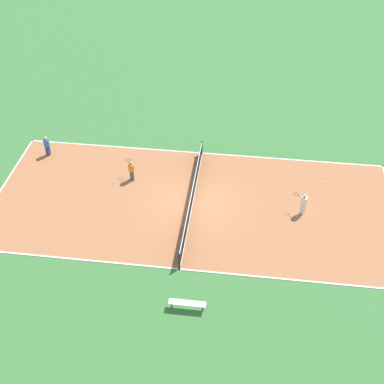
% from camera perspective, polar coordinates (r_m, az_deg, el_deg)
% --- Properties ---
extents(ground_plane, '(80.00, 80.00, 0.00)m').
position_cam_1_polar(ground_plane, '(31.19, -0.00, -1.28)').
color(ground_plane, '#3D7538').
extents(court_surface, '(10.42, 23.30, 0.02)m').
position_cam_1_polar(court_surface, '(31.19, -0.00, -1.26)').
color(court_surface, '#AD6B42').
rests_on(court_surface, ground_plane).
extents(tennis_net, '(10.22, 0.10, 0.98)m').
position_cam_1_polar(tennis_net, '(30.86, -0.00, -0.54)').
color(tennis_net, black).
rests_on(tennis_net, court_surface).
extents(bench, '(0.36, 1.77, 0.45)m').
position_cam_1_polar(bench, '(25.59, -0.52, -11.81)').
color(bench, silver).
rests_on(bench, ground_plane).
extents(player_near_white, '(0.84, 0.93, 1.38)m').
position_cam_1_polar(player_near_white, '(30.68, 11.82, -1.15)').
color(player_near_white, white).
rests_on(player_near_white, court_surface).
extents(player_near_blue, '(0.44, 0.44, 1.40)m').
position_cam_1_polar(player_near_blue, '(35.86, -15.23, 4.88)').
color(player_near_blue, navy).
rests_on(player_near_blue, court_surface).
extents(player_center_orange, '(0.98, 0.73, 1.37)m').
position_cam_1_polar(player_center_orange, '(32.70, -6.49, 2.41)').
color(player_center_orange, '#4C4C51').
rests_on(player_center_orange, court_surface).
extents(tennis_ball_near_net, '(0.07, 0.07, 0.07)m').
position_cam_1_polar(tennis_ball_near_net, '(32.96, -8.41, 0.94)').
color(tennis_ball_near_net, '#CCE033').
rests_on(tennis_ball_near_net, court_surface).
extents(tennis_ball_far_baseline, '(0.07, 0.07, 0.07)m').
position_cam_1_polar(tennis_ball_far_baseline, '(34.00, 14.04, 1.43)').
color(tennis_ball_far_baseline, '#CCE033').
rests_on(tennis_ball_far_baseline, court_surface).
extents(tennis_ball_left_sideline, '(0.07, 0.07, 0.07)m').
position_cam_1_polar(tennis_ball_left_sideline, '(33.26, -19.10, -0.72)').
color(tennis_ball_left_sideline, '#CCE033').
rests_on(tennis_ball_left_sideline, court_surface).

